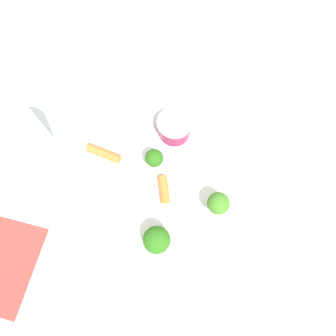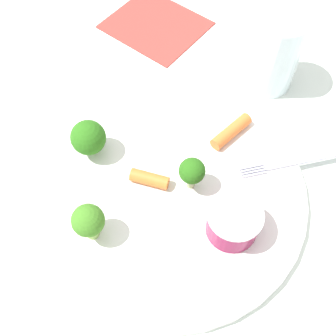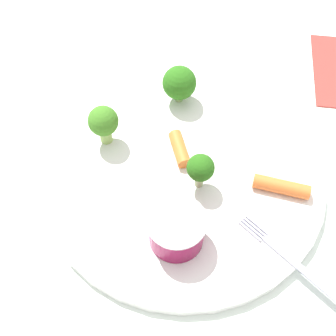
{
  "view_description": "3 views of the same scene",
  "coord_description": "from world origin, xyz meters",
  "px_view_note": "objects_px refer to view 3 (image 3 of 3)",
  "views": [
    {
      "loc": [
        0.15,
        0.0,
        0.5
      ],
      "look_at": [
        -0.01,
        0.01,
        0.02
      ],
      "focal_mm": 34.44,
      "sensor_mm": 36.0,
      "label": 1
    },
    {
      "loc": [
        -0.08,
        0.21,
        0.42
      ],
      "look_at": [
        0.01,
        -0.02,
        0.03
      ],
      "focal_mm": 44.59,
      "sensor_mm": 36.0,
      "label": 2
    },
    {
      "loc": [
        -0.25,
        0.06,
        0.4
      ],
      "look_at": [
        -0.01,
        0.02,
        0.03
      ],
      "focal_mm": 46.44,
      "sensor_mm": 36.0,
      "label": 3
    }
  ],
  "objects_px": {
    "broccoli_floret_1": "(179,83)",
    "fork": "(314,280)",
    "broccoli_floret_2": "(201,168)",
    "plate": "(183,173)",
    "sauce_cup": "(176,229)",
    "carrot_stick_0": "(281,187)",
    "carrot_stick_1": "(175,149)",
    "broccoli_floret_0": "(103,122)"
  },
  "relations": [
    {
      "from": "broccoli_floret_0",
      "to": "broccoli_floret_2",
      "type": "relative_size",
      "value": 1.09
    },
    {
      "from": "carrot_stick_0",
      "to": "sauce_cup",
      "type": "bearing_deg",
      "value": 107.01
    },
    {
      "from": "broccoli_floret_1",
      "to": "fork",
      "type": "height_order",
      "value": "broccoli_floret_1"
    },
    {
      "from": "broccoli_floret_2",
      "to": "carrot_stick_1",
      "type": "bearing_deg",
      "value": 22.0
    },
    {
      "from": "plate",
      "to": "carrot_stick_1",
      "type": "bearing_deg",
      "value": 12.21
    },
    {
      "from": "carrot_stick_0",
      "to": "carrot_stick_1",
      "type": "xyz_separation_m",
      "value": [
        0.07,
        0.1,
        -0.0
      ]
    },
    {
      "from": "broccoli_floret_1",
      "to": "broccoli_floret_2",
      "type": "distance_m",
      "value": 0.12
    },
    {
      "from": "plate",
      "to": "broccoli_floret_0",
      "type": "distance_m",
      "value": 0.1
    },
    {
      "from": "broccoli_floret_2",
      "to": "plate",
      "type": "bearing_deg",
      "value": 31.26
    },
    {
      "from": "plate",
      "to": "fork",
      "type": "relative_size",
      "value": 1.98
    },
    {
      "from": "broccoli_floret_2",
      "to": "carrot_stick_1",
      "type": "xyz_separation_m",
      "value": [
        0.04,
        0.02,
        -0.02
      ]
    },
    {
      "from": "plate",
      "to": "broccoli_floret_2",
      "type": "distance_m",
      "value": 0.04
    },
    {
      "from": "carrot_stick_1",
      "to": "carrot_stick_0",
      "type": "bearing_deg",
      "value": -123.13
    },
    {
      "from": "sauce_cup",
      "to": "carrot_stick_0",
      "type": "height_order",
      "value": "sauce_cup"
    },
    {
      "from": "sauce_cup",
      "to": "broccoli_floret_1",
      "type": "distance_m",
      "value": 0.18
    },
    {
      "from": "plate",
      "to": "broccoli_floret_0",
      "type": "height_order",
      "value": "broccoli_floret_0"
    },
    {
      "from": "broccoli_floret_1",
      "to": "carrot_stick_1",
      "type": "height_order",
      "value": "broccoli_floret_1"
    },
    {
      "from": "plate",
      "to": "carrot_stick_0",
      "type": "relative_size",
      "value": 5.27
    },
    {
      "from": "plate",
      "to": "carrot_stick_0",
      "type": "xyz_separation_m",
      "value": [
        -0.04,
        -0.09,
        0.01
      ]
    },
    {
      "from": "plate",
      "to": "broccoli_floret_2",
      "type": "relative_size",
      "value": 6.71
    },
    {
      "from": "broccoli_floret_0",
      "to": "broccoli_floret_2",
      "type": "xyz_separation_m",
      "value": [
        -0.08,
        -0.09,
        -0.0
      ]
    },
    {
      "from": "carrot_stick_1",
      "to": "broccoli_floret_0",
      "type": "bearing_deg",
      "value": 66.85
    },
    {
      "from": "broccoli_floret_1",
      "to": "sauce_cup",
      "type": "bearing_deg",
      "value": 168.9
    },
    {
      "from": "broccoli_floret_1",
      "to": "broccoli_floret_2",
      "type": "height_order",
      "value": "broccoli_floret_1"
    },
    {
      "from": "broccoli_floret_0",
      "to": "broccoli_floret_1",
      "type": "xyz_separation_m",
      "value": [
        0.05,
        -0.09,
        -0.0
      ]
    },
    {
      "from": "plate",
      "to": "sauce_cup",
      "type": "height_order",
      "value": "sauce_cup"
    },
    {
      "from": "sauce_cup",
      "to": "carrot_stick_0",
      "type": "distance_m",
      "value": 0.12
    },
    {
      "from": "plate",
      "to": "carrot_stick_0",
      "type": "distance_m",
      "value": 0.1
    },
    {
      "from": "sauce_cup",
      "to": "broccoli_floret_1",
      "type": "height_order",
      "value": "broccoli_floret_1"
    },
    {
      "from": "plate",
      "to": "sauce_cup",
      "type": "xyz_separation_m",
      "value": [
        -0.08,
        0.02,
        0.02
      ]
    },
    {
      "from": "plate",
      "to": "sauce_cup",
      "type": "relative_size",
      "value": 5.42
    },
    {
      "from": "sauce_cup",
      "to": "fork",
      "type": "height_order",
      "value": "sauce_cup"
    },
    {
      "from": "fork",
      "to": "sauce_cup",
      "type": "bearing_deg",
      "value": 61.95
    },
    {
      "from": "plate",
      "to": "broccoli_floret_1",
      "type": "relative_size",
      "value": 6.33
    },
    {
      "from": "fork",
      "to": "broccoli_floret_2",
      "type": "bearing_deg",
      "value": 34.81
    },
    {
      "from": "broccoli_floret_1",
      "to": "broccoli_floret_2",
      "type": "bearing_deg",
      "value": 179.64
    },
    {
      "from": "sauce_cup",
      "to": "fork",
      "type": "bearing_deg",
      "value": -118.05
    },
    {
      "from": "plate",
      "to": "broccoli_floret_2",
      "type": "bearing_deg",
      "value": -148.74
    },
    {
      "from": "plate",
      "to": "fork",
      "type": "xyz_separation_m",
      "value": [
        -0.14,
        -0.1,
        0.01
      ]
    },
    {
      "from": "broccoli_floret_2",
      "to": "carrot_stick_1",
      "type": "height_order",
      "value": "broccoli_floret_2"
    },
    {
      "from": "broccoli_floret_2",
      "to": "fork",
      "type": "relative_size",
      "value": 0.3
    },
    {
      "from": "plate",
      "to": "broccoli_floret_1",
      "type": "distance_m",
      "value": 0.11
    }
  ]
}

